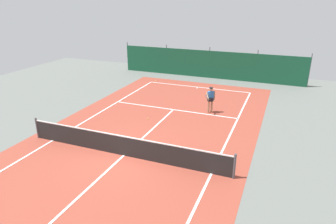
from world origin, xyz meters
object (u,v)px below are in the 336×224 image
tennis_net (123,146)px  parked_car (237,63)px  tennis_ball_near_player (156,81)px  tennis_player (211,98)px  tennis_ball_midcourt (148,118)px

tennis_net → parked_car: parked_car is taller
parked_car → tennis_ball_near_player: bearing=-134.6°
tennis_ball_near_player → parked_car: size_ratio=0.02×
tennis_player → tennis_ball_near_player: tennis_player is taller
parked_car → tennis_player: bearing=-87.4°
tennis_ball_midcourt → parked_car: parked_car is taller
tennis_net → tennis_player: bearing=71.3°
tennis_player → parked_car: size_ratio=0.39×
tennis_net → parked_car: size_ratio=2.39×
tennis_net → parked_car: (1.99, 18.21, 0.33)m
tennis_net → tennis_player: tennis_player is taller
tennis_ball_midcourt → tennis_ball_near_player: bearing=110.9°
tennis_ball_near_player → parked_car: (5.92, 5.80, 0.81)m
tennis_net → tennis_ball_near_player: 13.03m
tennis_net → tennis_ball_midcourt: (-0.86, 4.38, -0.48)m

